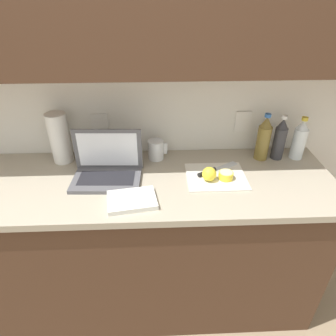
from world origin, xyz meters
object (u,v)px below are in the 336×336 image
(laptop, at_px, (107,167))
(lemon_whole_beside, at_px, (209,174))
(bottle_oil_tall, at_px, (280,139))
(bottle_green_soda, at_px, (264,139))
(bottle_water_clear, at_px, (300,140))
(paper_towel_roll, at_px, (60,138))
(lemon_half_cut, at_px, (226,175))
(cutting_board, at_px, (216,176))
(measuring_cup, at_px, (156,150))
(knife, at_px, (211,171))

(laptop, height_order, lemon_whole_beside, laptop)
(lemon_whole_beside, xyz_separation_m, bottle_oil_tall, (0.42, 0.22, 0.07))
(laptop, distance_m, bottle_green_soda, 0.86)
(laptop, distance_m, bottle_oil_tall, 0.95)
(bottle_water_clear, xyz_separation_m, paper_towel_roll, (-1.32, 0.02, 0.03))
(bottle_water_clear, height_order, paper_towel_roll, paper_towel_roll)
(laptop, distance_m, lemon_half_cut, 0.60)
(cutting_board, height_order, measuring_cup, measuring_cup)
(paper_towel_roll, bearing_deg, measuring_cup, 0.05)
(bottle_green_soda, height_order, bottle_water_clear, bottle_green_soda)
(laptop, xyz_separation_m, measuring_cup, (0.25, 0.18, -0.00))
(laptop, relative_size, bottle_green_soda, 1.32)
(laptop, xyz_separation_m, bottle_water_clear, (1.05, 0.15, 0.06))
(cutting_board, bearing_deg, knife, 118.96)
(lemon_whole_beside, height_order, bottle_green_soda, bottle_green_soda)
(knife, relative_size, paper_towel_roll, 0.85)
(lemon_half_cut, relative_size, bottle_water_clear, 0.30)
(cutting_board, xyz_separation_m, bottle_oil_tall, (0.38, 0.19, 0.11))
(bottle_water_clear, height_order, measuring_cup, bottle_water_clear)
(bottle_water_clear, relative_size, measuring_cup, 2.23)
(cutting_board, distance_m, bottle_green_soda, 0.36)
(laptop, bearing_deg, bottle_water_clear, 10.85)
(lemon_whole_beside, relative_size, bottle_water_clear, 0.29)
(laptop, xyz_separation_m, lemon_whole_beside, (0.51, -0.07, -0.01))
(lemon_whole_beside, height_order, paper_towel_roll, paper_towel_roll)
(paper_towel_roll, bearing_deg, lemon_half_cut, -15.04)
(bottle_water_clear, bearing_deg, lemon_half_cut, -154.79)
(lemon_half_cut, distance_m, bottle_oil_tall, 0.41)
(cutting_board, height_order, bottle_green_soda, bottle_green_soda)
(bottle_green_soda, xyz_separation_m, paper_towel_roll, (-1.12, 0.02, 0.02))
(bottle_water_clear, relative_size, paper_towel_roll, 0.88)
(lemon_whole_beside, relative_size, bottle_oil_tall, 0.28)
(cutting_board, relative_size, bottle_green_soda, 1.12)
(bottle_oil_tall, relative_size, measuring_cup, 2.33)
(cutting_board, distance_m, bottle_oil_tall, 0.44)
(bottle_green_soda, height_order, measuring_cup, bottle_green_soda)
(laptop, relative_size, paper_towel_roll, 1.27)
(measuring_cup, bearing_deg, bottle_oil_tall, -1.94)
(bottle_oil_tall, relative_size, bottle_water_clear, 1.04)
(bottle_oil_tall, height_order, measuring_cup, bottle_oil_tall)
(lemon_half_cut, bearing_deg, bottle_water_clear, 25.21)
(knife, relative_size, measuring_cup, 2.14)
(bottle_oil_tall, xyz_separation_m, paper_towel_roll, (-1.21, 0.02, 0.02))
(bottle_green_soda, relative_size, bottle_oil_tall, 1.05)
(laptop, bearing_deg, cutting_board, -0.72)
(paper_towel_roll, bearing_deg, laptop, -33.13)
(measuring_cup, height_order, paper_towel_roll, paper_towel_roll)
(bottle_water_clear, bearing_deg, knife, -163.75)
(paper_towel_roll, bearing_deg, lemon_whole_beside, -17.27)
(bottle_oil_tall, distance_m, paper_towel_roll, 1.21)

